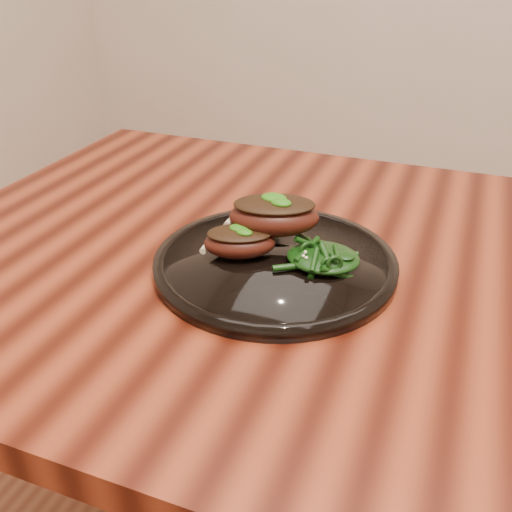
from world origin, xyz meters
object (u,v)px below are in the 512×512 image
at_px(lamb_chop_front, 239,241).
at_px(greens_heap, 323,253).
at_px(desk, 499,349).
at_px(plate, 275,262).

relative_size(lamb_chop_front, greens_heap, 1.16).
bearing_deg(desk, greens_heap, -169.11).
xyz_separation_m(desk, greens_heap, (-0.22, -0.04, 0.12)).
relative_size(desk, greens_heap, 17.62).
relative_size(desk, plate, 5.23).
bearing_deg(greens_heap, desk, 10.89).
distance_m(desk, lamb_chop_front, 0.35).
bearing_deg(desk, lamb_chop_front, -169.73).
xyz_separation_m(plate, lamb_chop_front, (-0.04, -0.01, 0.03)).
distance_m(desk, plate, 0.30).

